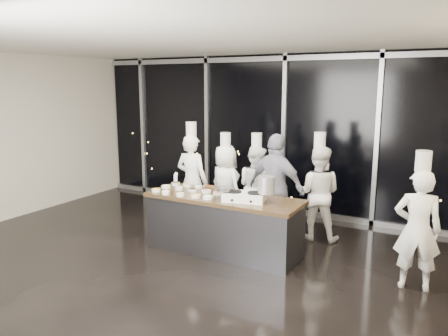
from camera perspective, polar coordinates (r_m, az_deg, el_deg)
The scene contains 15 objects.
ground at distance 6.34m, azimuth -4.14°, elevation -13.43°, with size 9.00×9.00×0.00m, color black.
room_shell at distance 5.69m, azimuth -2.96°, elevation 7.24°, with size 9.02×7.02×3.21m.
window_wall at distance 8.90m, azimuth 7.90°, elevation 4.30°, with size 8.90×0.11×3.20m.
demo_counter at distance 6.89m, azimuth -0.07°, elevation -7.32°, with size 2.46×0.86×0.90m.
stove at distance 6.50m, azimuth 2.68°, elevation -3.75°, with size 0.68×0.51×0.14m.
frying_pan at distance 6.57m, azimuth -0.07°, elevation -2.69°, with size 0.50×0.33×0.05m.
stock_pot at distance 6.39m, azimuth 5.56°, elevation -2.20°, with size 0.25×0.25×0.25m, color #AFAFB1.
prep_bowls at distance 7.05m, azimuth -4.65°, elevation -2.93°, with size 1.14×0.73×0.05m.
squeeze_bottle at distance 7.61m, azimuth -6.35°, elevation -1.32°, with size 0.06×0.06×0.22m.
chef_far_left at distance 8.06m, azimuth -4.21°, elevation -1.53°, with size 0.62×0.41×1.94m.
chef_left at distance 8.08m, azimuth 0.19°, elevation -2.22°, with size 0.87×0.72×1.75m.
chef_center at distance 8.02m, azimuth 4.21°, elevation -2.36°, with size 0.91×0.82×1.75m.
guest at distance 7.32m, azimuth 6.81°, elevation -2.61°, with size 1.13×0.66×1.81m.
chef_right at distance 7.53m, azimuth 12.14°, elevation -3.14°, with size 0.86×0.72×1.83m.
chef_side at distance 6.10m, azimuth 23.95°, elevation -7.20°, with size 0.63×0.47×1.81m.
Camera 1 is at (3.18, -4.82, 2.61)m, focal length 35.00 mm.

